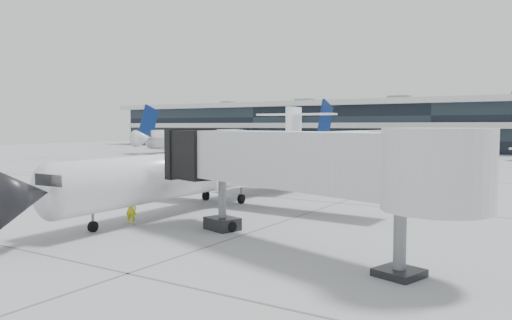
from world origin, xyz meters
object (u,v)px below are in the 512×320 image
Objects in this scene: regional_jet at (214,169)px; baggage_tug at (61,200)px; jet_bridge at (307,162)px; ramp_worker at (131,209)px.

baggage_tug is at bearing -138.28° from regional_jet.
jet_bridge reaches higher than baggage_tug.
jet_bridge is (11.50, -8.50, 1.51)m from regional_jet.
regional_jet is at bearing 22.58° from baggage_tug.
jet_bridge is 7.50× the size of baggage_tug.
regional_jet is 17.81× the size of ramp_worker.
jet_bridge is 19.31m from baggage_tug.
ramp_worker is 0.79× the size of baggage_tug.
regional_jet is 10.39m from baggage_tug.
regional_jet reaches higher than jet_bridge.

